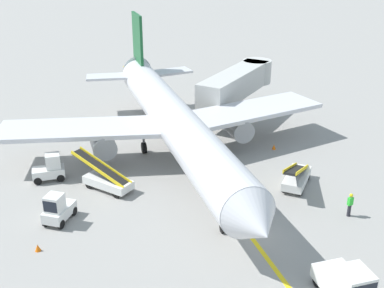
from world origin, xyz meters
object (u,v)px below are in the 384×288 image
belt_loader_forward_hold (296,177)px  jet_bridge (240,81)px  airliner (172,119)px  safety_cone_nose_left (38,248)px  pushback_tug (348,286)px  baggage_tug_near_wing (58,209)px  safety_cone_nose_right (274,147)px  baggage_tug_by_cargo_door (50,169)px  belt_loader_aft_hold (107,180)px  ground_crew_marshaller (350,204)px

belt_loader_forward_hold → jet_bridge: bearing=70.6°
airliner → safety_cone_nose_left: (-13.17, -8.03, -3.20)m
jet_bridge → pushback_tug: 28.86m
pushback_tug → safety_cone_nose_left: (-12.81, 12.10, -0.77)m
airliner → baggage_tug_near_wing: size_ratio=13.41×
belt_loader_forward_hold → safety_cone_nose_left: belt_loader_forward_hold is taller
jet_bridge → safety_cone_nose_right: jet_bridge is taller
baggage_tug_near_wing → baggage_tug_by_cargo_door: size_ratio=1.00×
belt_loader_aft_hold → belt_loader_forward_hold: bearing=-27.3°
pushback_tug → safety_cone_nose_left: bearing=136.6°
airliner → pushback_tug: airliner is taller
pushback_tug → airliner: bearing=89.0°
belt_loader_forward_hold → belt_loader_aft_hold: 14.12m
jet_bridge → safety_cone_nose_left: (-24.26, -14.26, -3.32)m
ground_crew_marshaller → safety_cone_nose_right: bearing=77.3°
jet_bridge → belt_loader_forward_hold: (-5.46, -15.49, -2.77)m
belt_loader_aft_hold → ground_crew_marshaller: (12.85, -11.48, 0.13)m
safety_cone_nose_left → safety_cone_nose_right: size_ratio=1.00×
airliner → belt_loader_forward_hold: bearing=-58.7°
airliner → ground_crew_marshaller: bearing=-67.4°
safety_cone_nose_left → safety_cone_nose_right: (21.64, 5.00, 0.00)m
belt_loader_forward_hold → ground_crew_marshaller: 5.00m
airliner → jet_bridge: airliner is taller
baggage_tug_by_cargo_door → belt_loader_forward_hold: bearing=-32.5°
jet_bridge → baggage_tug_near_wing: (-22.31, -11.67, -2.62)m
safety_cone_nose_left → baggage_tug_near_wing: bearing=53.1°
belt_loader_aft_hold → safety_cone_nose_left: 8.20m
airliner → belt_loader_forward_hold: (5.64, -9.26, -2.64)m
ground_crew_marshaller → belt_loader_aft_hold: bearing=138.2°
safety_cone_nose_left → belt_loader_aft_hold: bearing=40.0°
airliner → safety_cone_nose_left: bearing=-148.6°
safety_cone_nose_right → baggage_tug_by_cargo_door: bearing=168.4°
jet_bridge → belt_loader_forward_hold: jet_bridge is taller
pushback_tug → baggage_tug_by_cargo_door: pushback_tug is taller
belt_loader_forward_hold → belt_loader_aft_hold: same height
safety_cone_nose_left → baggage_tug_by_cargo_door: bearing=71.1°
baggage_tug_near_wing → safety_cone_nose_left: (-1.95, -2.60, -0.71)m
airliner → safety_cone_nose_left: airliner is taller
belt_loader_aft_hold → safety_cone_nose_right: belt_loader_aft_hold is taller
pushback_tug → safety_cone_nose_left: 17.64m
airliner → pushback_tug: bearing=-91.0°
baggage_tug_near_wing → belt_loader_aft_hold: belt_loader_aft_hold is taller
pushback_tug → safety_cone_nose_right: (8.83, 17.11, -0.77)m
pushback_tug → baggage_tug_near_wing: bearing=126.4°
airliner → ground_crew_marshaller: airliner is taller
baggage_tug_by_cargo_door → belt_loader_aft_hold: size_ratio=0.52×
baggage_tug_near_wing → belt_loader_aft_hold: 5.07m
airliner → baggage_tug_by_cargo_door: size_ratio=13.37×
baggage_tug_near_wing → belt_loader_forward_hold: 17.28m
baggage_tug_by_cargo_door → jet_bridge: bearing=14.4°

